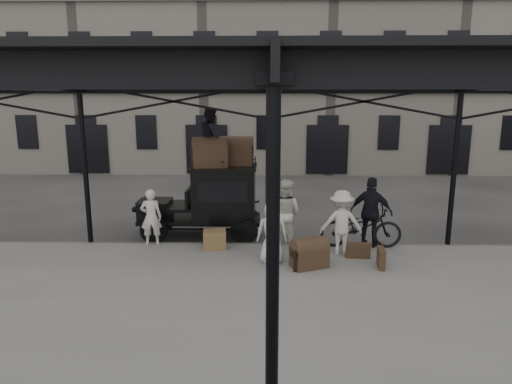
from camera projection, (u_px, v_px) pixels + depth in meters
ground at (268, 276)px, 10.85m from camera, size 120.00×120.00×0.00m
platform at (269, 312)px, 8.87m from camera, size 28.00×8.00×0.15m
canopy at (270, 73)px, 8.21m from camera, size 22.50×9.00×4.74m
building_frontage at (267, 47)px, 27.00m from camera, size 64.00×8.00×14.00m
taxi at (214, 198)px, 13.63m from camera, size 3.65×1.55×2.18m
porter_left at (151, 217)px, 12.48m from camera, size 0.61×0.44×1.58m
porter_midleft at (285, 213)px, 12.37m from camera, size 1.13×1.04×1.86m
porter_centre at (272, 232)px, 11.16m from camera, size 0.76×0.50×1.55m
porter_official at (371, 212)px, 12.32m from camera, size 1.22×0.86×1.92m
porter_right at (341, 222)px, 11.76m from camera, size 1.10×0.64×1.69m
bicycle at (361, 227)px, 12.33m from camera, size 2.20×0.83×1.15m
porter_roof at (212, 137)px, 13.15m from camera, size 0.76×0.91×1.70m
steamer_trunk_roof_near at (210, 154)px, 13.11m from camera, size 1.09×0.79×0.72m
steamer_trunk_roof_far at (237, 153)px, 13.53m from camera, size 1.01×0.66×0.71m
steamer_trunk_platform at (309, 255)px, 10.93m from camera, size 0.97×0.80×0.61m
wicker_hamper at (215, 240)px, 12.28m from camera, size 0.65×0.51×0.50m
suitcase_upright at (381, 258)px, 10.96m from camera, size 0.23×0.61×0.45m
suitcase_flat at (358, 250)px, 11.57m from camera, size 0.61×0.21×0.40m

